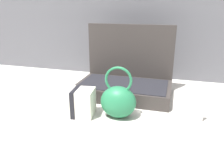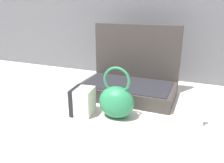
% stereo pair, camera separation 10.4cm
% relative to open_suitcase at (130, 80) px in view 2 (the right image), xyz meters
% --- Properties ---
extents(ground_plane, '(6.00, 6.00, 0.00)m').
position_rel_open_suitcase_xyz_m(ground_plane, '(-0.03, -0.21, -0.08)').
color(ground_plane, beige).
extents(open_suitcase, '(0.51, 0.31, 0.38)m').
position_rel_open_suitcase_xyz_m(open_suitcase, '(0.00, 0.00, 0.00)').
color(open_suitcase, '#332D2B').
rests_on(open_suitcase, ground_plane).
extents(teal_pouch_handbag, '(0.16, 0.12, 0.24)m').
position_rel_open_suitcase_xyz_m(teal_pouch_handbag, '(0.03, -0.29, -0.00)').
color(teal_pouch_handbag, '#237247').
rests_on(teal_pouch_handbag, ground_plane).
extents(cream_toiletry_bag, '(0.26, 0.13, 0.13)m').
position_rel_open_suitcase_xyz_m(cream_toiletry_bag, '(-0.20, -0.33, -0.02)').
color(cream_toiletry_bag, silver).
rests_on(cream_toiletry_bag, ground_plane).
extents(coffee_mug, '(0.12, 0.09, 0.09)m').
position_rel_open_suitcase_xyz_m(coffee_mug, '(-0.43, -0.20, -0.04)').
color(coffee_mug, white).
rests_on(coffee_mug, ground_plane).
extents(info_card_left, '(0.09, 0.01, 0.11)m').
position_rel_open_suitcase_xyz_m(info_card_left, '(0.35, -0.23, -0.03)').
color(info_card_left, silver).
rests_on(info_card_left, ground_plane).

